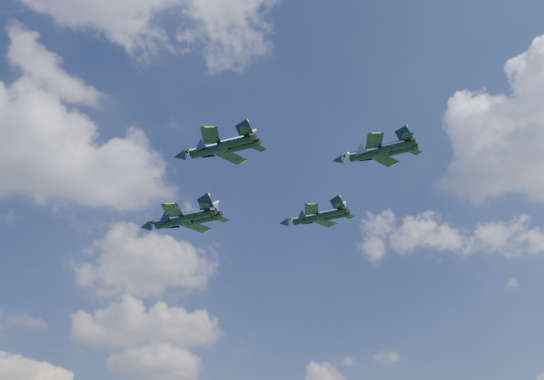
{
  "coord_description": "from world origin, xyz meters",
  "views": [
    {
      "loc": [
        -31.95,
        -78.28,
        15.1
      ],
      "look_at": [
        -0.86,
        6.01,
        60.41
      ],
      "focal_mm": 40.0,
      "sensor_mm": 36.0,
      "label": 1
    }
  ],
  "objects": [
    {
      "name": "jet_right",
      "position": [
        10.86,
        18.5,
        62.36
      ],
      "size": [
        12.98,
        13.46,
        3.6
      ],
      "rotation": [
        0.0,
        0.0,
        0.75
      ],
      "color": "black"
    },
    {
      "name": "jet_lead",
      "position": [
        -14.46,
        21.39,
        59.08
      ],
      "size": [
        15.26,
        15.35,
        4.16
      ],
      "rotation": [
        0.0,
        0.0,
        0.78
      ],
      "color": "black"
    },
    {
      "name": "jet_slot",
      "position": [
        9.61,
        -7.54,
        62.15
      ],
      "size": [
        12.4,
        12.42,
        3.38
      ],
      "rotation": [
        0.0,
        0.0,
        0.78
      ],
      "color": "black"
    },
    {
      "name": "jet_left",
      "position": [
        -14.67,
        -4.46,
        59.62
      ],
      "size": [
        12.78,
        12.39,
        3.42
      ],
      "rotation": [
        0.0,
        0.0,
        0.81
      ],
      "color": "black"
    }
  ]
}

